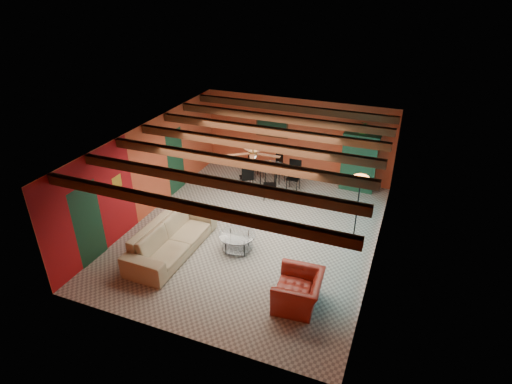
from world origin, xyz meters
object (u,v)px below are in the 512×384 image
at_px(sofa, 172,238).
at_px(armchair, 298,291).
at_px(floor_lamp, 357,210).
at_px(coffee_table, 237,242).
at_px(armoire, 359,162).
at_px(dining_table, 270,173).
at_px(vase, 270,155).
at_px(potted_plant, 364,128).

bearing_deg(sofa, armchair, -99.93).
bearing_deg(floor_lamp, coffee_table, -151.33).
bearing_deg(floor_lamp, armoire, 98.14).
bearing_deg(armoire, sofa, -123.67).
xyz_separation_m(armchair, floor_lamp, (0.70, 2.82, 0.60)).
bearing_deg(coffee_table, dining_table, 96.81).
distance_m(sofa, coffee_table, 1.67).
distance_m(sofa, armchair, 3.61).
height_order(dining_table, armoire, armoire).
bearing_deg(vase, armchair, -63.79).
relative_size(potted_plant, vase, 2.31).
distance_m(armchair, coffee_table, 2.43).
bearing_deg(coffee_table, floor_lamp, 28.67).
distance_m(armchair, armoire, 6.00).
xyz_separation_m(coffee_table, floor_lamp, (2.72, 1.49, 0.72)).
distance_m(armchair, vase, 5.62).
bearing_deg(floor_lamp, armchair, -103.89).
relative_size(sofa, dining_table, 1.42).
relative_size(sofa, floor_lamp, 1.47).
bearing_deg(sofa, vase, -13.19).
bearing_deg(coffee_table, potted_plant, 63.90).
relative_size(armoire, floor_lamp, 0.96).
bearing_deg(potted_plant, sofa, -125.60).
xyz_separation_m(sofa, vase, (1.08, 4.32, 0.72)).
bearing_deg(potted_plant, dining_table, -160.21).
bearing_deg(sofa, potted_plant, -34.72).
xyz_separation_m(dining_table, potted_plant, (2.71, 0.97, 1.56)).
bearing_deg(sofa, dining_table, -13.19).
distance_m(coffee_table, vase, 3.79).
height_order(armoire, potted_plant, potted_plant).
relative_size(armchair, armoire, 0.61).
bearing_deg(dining_table, armchair, -63.79).
height_order(armchair, floor_lamp, floor_lamp).
xyz_separation_m(potted_plant, vase, (-2.71, -0.97, -0.94)).
distance_m(floor_lamp, vase, 3.84).
bearing_deg(armoire, dining_table, -158.27).
height_order(sofa, vase, vase).
relative_size(armchair, dining_table, 0.56).
distance_m(coffee_table, floor_lamp, 3.18).
bearing_deg(armchair, armoire, 172.97).
height_order(armchair, dining_table, dining_table).
xyz_separation_m(coffee_table, vase, (-0.44, 3.66, 0.89)).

